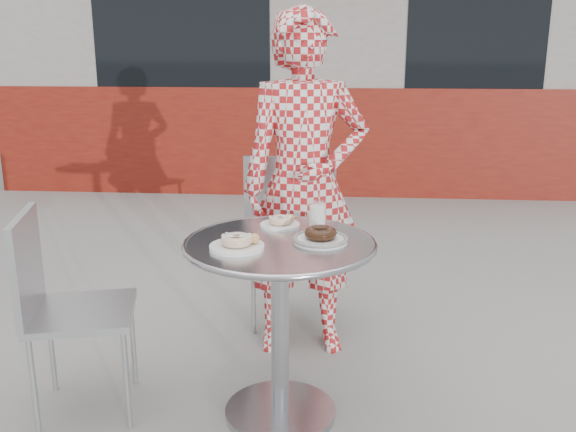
# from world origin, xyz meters

# --- Properties ---
(ground) EXTENTS (60.00, 60.00, 0.00)m
(ground) POSITION_xyz_m (0.00, 0.00, 0.00)
(ground) COLOR gray
(ground) RESTS_ON ground
(storefront) EXTENTS (6.02, 4.55, 3.00)m
(storefront) POSITION_xyz_m (-0.00, 5.56, 1.49)
(storefront) COLOR gray
(storefront) RESTS_ON ground
(bistro_table) EXTENTS (0.71, 0.71, 0.72)m
(bistro_table) POSITION_xyz_m (0.02, -0.05, 0.54)
(bistro_table) COLOR #BCBDC1
(bistro_table) RESTS_ON ground
(chair_far) EXTENTS (0.46, 0.46, 0.90)m
(chair_far) POSITION_xyz_m (0.01, 0.82, 0.28)
(chair_far) COLOR #ADB0B5
(chair_far) RESTS_ON ground
(chair_left) EXTENTS (0.47, 0.47, 0.81)m
(chair_left) POSITION_xyz_m (-0.76, -0.06, 0.25)
(chair_left) COLOR #ADB0B5
(chair_left) RESTS_ON ground
(seated_person) EXTENTS (0.63, 0.46, 1.57)m
(seated_person) POSITION_xyz_m (0.07, 0.57, 0.78)
(seated_person) COLOR #A7191C
(seated_person) RESTS_ON ground
(plate_far) EXTENTS (0.16, 0.16, 0.04)m
(plate_far) POSITION_xyz_m (0.00, 0.15, 0.73)
(plate_far) COLOR white
(plate_far) RESTS_ON bistro_table
(plate_near) EXTENTS (0.19, 0.19, 0.05)m
(plate_near) POSITION_xyz_m (-0.12, -0.14, 0.74)
(plate_near) COLOR white
(plate_near) RESTS_ON bistro_table
(plate_checker) EXTENTS (0.20, 0.20, 0.05)m
(plate_checker) POSITION_xyz_m (0.16, -0.04, 0.73)
(plate_checker) COLOR white
(plate_checker) RESTS_ON bistro_table
(milk_cup) EXTENTS (0.07, 0.07, 0.11)m
(milk_cup) POSITION_xyz_m (0.15, 0.13, 0.77)
(milk_cup) COLOR white
(milk_cup) RESTS_ON bistro_table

